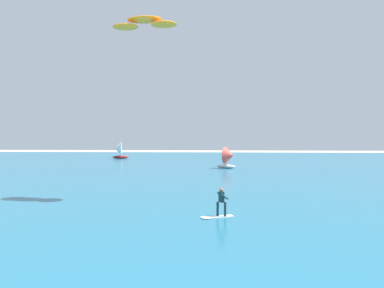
{
  "coord_description": "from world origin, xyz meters",
  "views": [
    {
      "loc": [
        2.08,
        -4.08,
        4.75
      ],
      "look_at": [
        0.77,
        18.39,
        4.22
      ],
      "focal_mm": 33.67,
      "sensor_mm": 36.0,
      "label": 1
    }
  ],
  "objects_px": {
    "kitesurfer": "(218,207)",
    "kite": "(144,23)",
    "sailboat_heeled_over": "(118,150)",
    "sailboat_mid_right": "(229,157)"
  },
  "relations": [
    {
      "from": "kitesurfer",
      "to": "sailboat_heeled_over",
      "type": "xyz_separation_m",
      "value": [
        -19.32,
        50.94,
        1.14
      ]
    },
    {
      "from": "kite",
      "to": "sailboat_heeled_over",
      "type": "bearing_deg",
      "value": 107.17
    },
    {
      "from": "sailboat_heeled_over",
      "to": "kite",
      "type": "bearing_deg",
      "value": -72.83
    },
    {
      "from": "sailboat_heeled_over",
      "to": "sailboat_mid_right",
      "type": "height_order",
      "value": "sailboat_heeled_over"
    },
    {
      "from": "kitesurfer",
      "to": "kite",
      "type": "distance_m",
      "value": 14.26
    },
    {
      "from": "sailboat_heeled_over",
      "to": "sailboat_mid_right",
      "type": "distance_m",
      "value": 29.48
    },
    {
      "from": "kitesurfer",
      "to": "kite",
      "type": "relative_size",
      "value": 0.41
    },
    {
      "from": "kite",
      "to": "sailboat_mid_right",
      "type": "bearing_deg",
      "value": 74.09
    },
    {
      "from": "sailboat_mid_right",
      "to": "kitesurfer",
      "type": "bearing_deg",
      "value": -93.59
    },
    {
      "from": "kitesurfer",
      "to": "sailboat_mid_right",
      "type": "distance_m",
      "value": 30.57
    }
  ]
}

